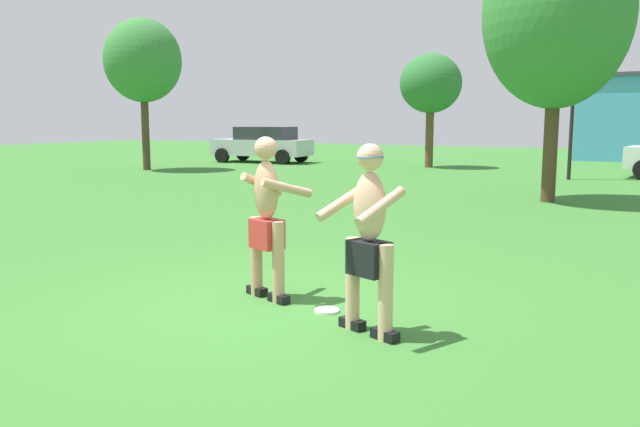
{
  "coord_description": "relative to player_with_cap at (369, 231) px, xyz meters",
  "views": [
    {
      "loc": [
        3.55,
        -5.4,
        1.91
      ],
      "look_at": [
        0.63,
        0.13,
        0.99
      ],
      "focal_mm": 36.1,
      "sensor_mm": 36.0,
      "label": 1
    }
  ],
  "objects": [
    {
      "name": "player_with_cap",
      "position": [
        0.0,
        0.0,
        0.0
      ],
      "size": [
        0.76,
        0.72,
        1.72
      ],
      "color": "black",
      "rests_on": "ground_plane"
    },
    {
      "name": "tree_right_field",
      "position": [
        -0.03,
        10.54,
        3.29
      ],
      "size": [
        3.3,
        3.3,
        6.36
      ],
      "color": "#4C3823",
      "rests_on": "ground_plane"
    },
    {
      "name": "car_silver_mid_lot",
      "position": [
        -13.44,
        19.1,
        -0.12
      ],
      "size": [
        4.42,
        2.27,
        1.58
      ],
      "color": "silver",
      "rests_on": "ground_plane"
    },
    {
      "name": "player_in_red",
      "position": [
        -1.41,
        0.57,
        -0.03
      ],
      "size": [
        0.74,
        0.74,
        1.73
      ],
      "color": "black",
      "rests_on": "ground_plane"
    },
    {
      "name": "frisbee",
      "position": [
        -0.63,
        0.43,
        -0.93
      ],
      "size": [
        0.25,
        0.25,
        0.03
      ],
      "primitive_type": "cylinder",
      "color": "white",
      "rests_on": "ground_plane"
    },
    {
      "name": "lamp_post",
      "position": [
        -0.31,
        16.7,
        2.11
      ],
      "size": [
        0.6,
        0.24,
        4.88
      ],
      "color": "black",
      "rests_on": "ground_plane"
    },
    {
      "name": "tree_near_building",
      "position": [
        -15.0,
        13.41,
        3.11
      ],
      "size": [
        2.85,
        2.85,
        5.61
      ],
      "color": "#4C3823",
      "rests_on": "ground_plane"
    },
    {
      "name": "ground_plane",
      "position": [
        -1.34,
        0.29,
        -0.94
      ],
      "size": [
        80.0,
        80.0,
        0.0
      ],
      "primitive_type": "plane",
      "color": "#38752D"
    },
    {
      "name": "tree_left_field",
      "position": [
        -5.94,
        19.68,
        2.33
      ],
      "size": [
        2.43,
        2.43,
        4.46
      ],
      "color": "brown",
      "rests_on": "ground_plane"
    }
  ]
}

